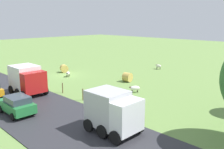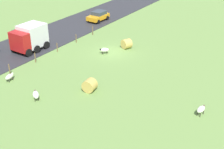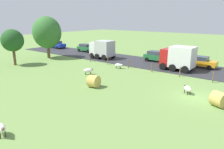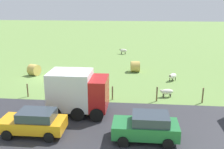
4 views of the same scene
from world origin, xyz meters
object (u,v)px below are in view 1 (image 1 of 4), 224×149
sheep_0 (135,88)px  sheep_2 (97,95)px  truck_0 (27,79)px  hay_bale_1 (64,69)px  sheep_3 (158,66)px  car_1 (17,104)px  sheep_1 (68,73)px  hay_bale_0 (127,77)px  truck_1 (113,111)px

sheep_0 → sheep_2: 5.09m
truck_0 → hay_bale_1: bearing=-143.5°
sheep_3 → sheep_0: bearing=23.7°
car_1 → sheep_0: bearing=166.1°
hay_bale_1 → sheep_1: bearing=65.4°
hay_bale_0 → sheep_3: bearing=-169.1°
sheep_0 → hay_bale_0: size_ratio=1.00×
truck_0 → truck_1: (0.03, 13.58, -0.06)m
hay_bale_1 → sheep_0: bearing=87.6°
sheep_2 → hay_bale_0: size_ratio=0.99×
sheep_1 → hay_bale_0: bearing=115.6°
truck_1 → hay_bale_1: bearing=-115.3°
sheep_2 → truck_0: bearing=-58.8°
hay_bale_0 → hay_bale_1: (2.61, -11.36, -0.01)m
sheep_1 → hay_bale_1: bearing=-114.6°
sheep_3 → truck_1: truck_1 is taller
sheep_3 → car_1: size_ratio=0.31×
truck_0 → car_1: 6.11m
sheep_0 → hay_bale_0: (-3.26, -4.00, 0.12)m
truck_1 → sheep_2: bearing=-122.7°
hay_bale_1 → truck_0: truck_0 is taller
sheep_1 → truck_0: truck_0 is taller
sheep_3 → hay_bale_1: 16.04m
sheep_0 → sheep_2: bearing=-12.7°
hay_bale_0 → sheep_1: bearing=-64.4°
sheep_0 → sheep_1: bearing=-86.6°
truck_1 → hay_bale_0: bearing=-142.7°
truck_0 → truck_1: truck_0 is taller
sheep_2 → sheep_3: bearing=-165.3°
sheep_2 → car_1: size_ratio=0.32×
hay_bale_1 → car_1: size_ratio=0.32×
truck_1 → car_1: bearing=-68.2°
sheep_1 → car_1: 15.08m
sheep_0 → sheep_2: size_ratio=1.01×
hay_bale_1 → truck_1: size_ratio=0.32×
sheep_3 → car_1: (26.33, 2.87, 0.36)m
sheep_0 → hay_bale_1: bearing=-92.4°
sheep_1 → truck_0: bearing=26.8°
hay_bale_1 → car_1: bearing=42.6°
hay_bale_1 → hay_bale_0: bearing=103.0°
hay_bale_1 → truck_1: 23.10m
sheep_1 → sheep_2: sheep_1 is taller
truck_0 → truck_1: 13.58m
sheep_0 → sheep_1: sheep_0 is taller
hay_bale_0 → truck_0: (12.45, -4.08, 1.15)m
hay_bale_0 → car_1: size_ratio=0.32×
hay_bale_0 → truck_0: 13.15m
truck_1 → truck_0: bearing=-90.1°
sheep_0 → car_1: car_1 is taller
sheep_2 → hay_bale_1: (-5.61, -14.24, 0.14)m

